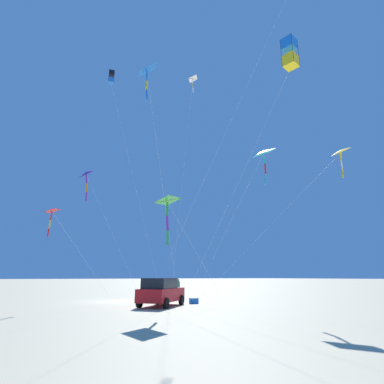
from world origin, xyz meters
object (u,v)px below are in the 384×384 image
Objects in this scene: person_adult_flyer at (178,286)px; kite_delta_white_trailing at (193,80)px; parked_car at (161,292)px; kite_delta_striped_overhead at (86,174)px; cooler_box at (194,301)px; person_child_green_jacket at (147,291)px; kite_delta_long_streamer_right at (167,201)px; kite_delta_teal_far_right at (340,152)px; kite_box_magenta_far_left at (290,53)px; kite_delta_black_fish_shape at (263,153)px; kite_delta_purple_drifting at (146,70)px; kite_delta_rainbow_low_near at (52,211)px; kite_box_yellow_midlevel at (112,78)px.

person_adult_flyer is 0.09× the size of kite_delta_white_trailing.
kite_delta_striped_overhead reaches higher than parked_car.
person_child_green_jacket is at bearing 109.55° from cooler_box.
kite_delta_white_trailing reaches higher than person_child_green_jacket.
kite_delta_white_trailing is (2.82, -3.00, 20.03)m from person_child_green_jacket.
parked_car is 0.42× the size of kite_delta_striped_overhead.
kite_delta_long_streamer_right is 0.35× the size of kite_delta_white_trailing.
person_adult_flyer is 6.71m from person_child_green_jacket.
parked_car is 7.12× the size of cooler_box.
kite_delta_long_streamer_right reaches higher than person_child_green_jacket.
kite_delta_teal_far_right is (8.06, -14.05, 9.49)m from person_child_green_jacket.
kite_box_magenta_far_left is (6.24, -5.07, 9.71)m from kite_delta_long_streamer_right.
person_adult_flyer is (6.65, 9.85, 0.07)m from parked_car.
kite_box_magenta_far_left is at bearing -56.12° from kite_delta_striped_overhead.
person_adult_flyer reaches higher than cooler_box.
kite_box_magenta_far_left is 7.52m from kite_delta_teal_far_right.
kite_delta_purple_drifting is at bearing 166.25° from kite_delta_black_fish_shape.
kite_delta_striped_overhead reaches higher than kite_delta_black_fish_shape.
kite_delta_white_trailing reaches higher than kite_delta_long_streamer_right.
kite_delta_long_streamer_right is 8.93m from kite_delta_purple_drifting.
person_adult_flyer is 0.18× the size of kite_delta_teal_far_right.
kite_delta_teal_far_right is (16.96, -7.28, 4.68)m from kite_delta_rainbow_low_near.
kite_box_yellow_midlevel reaches higher than kite_delta_rainbow_low_near.
kite_delta_purple_drifting is at bearing -89.62° from kite_box_yellow_midlevel.
kite_box_magenta_far_left reaches higher than kite_delta_rainbow_low_near.
cooler_box is 20.69m from kite_delta_white_trailing.
kite_box_yellow_midlevel is (-6.29, 4.37, 19.63)m from cooler_box.
cooler_box is 0.03× the size of kite_box_yellow_midlevel.
kite_delta_purple_drifting is at bearing 173.58° from kite_delta_long_streamer_right.
kite_delta_striped_overhead reaches higher than kite_delta_teal_far_right.
person_child_green_jacket is 11.29m from kite_delta_long_streamer_right.
kite_delta_striped_overhead is at bearing 123.88° from kite_box_magenta_far_left.
kite_delta_black_fish_shape is 6.73m from kite_box_magenta_far_left.
kite_box_magenta_far_left reaches higher than kite_delta_striped_overhead.
parked_car is 0.55× the size of kite_delta_rainbow_low_near.
kite_delta_striped_overhead is 17.89m from kite_box_magenta_far_left.
kite_delta_striped_overhead is at bearing 149.78° from cooler_box.
kite_box_yellow_midlevel is (-12.61, 13.50, 9.60)m from kite_delta_teal_far_right.
kite_delta_white_trailing is 11.07m from kite_delta_purple_drifting.
parked_car is 11.86m from kite_delta_black_fish_shape.
person_adult_flyer is at bearing 83.82° from kite_delta_black_fish_shape.
kite_delta_rainbow_low_near is at bearing 151.59° from kite_delta_purple_drifting.
kite_delta_white_trailing is at bearing 115.41° from kite_delta_teal_far_right.
cooler_box is 5.25m from person_child_green_jacket.
person_child_green_jacket is at bearing 6.87° from kite_box_yellow_midlevel.
kite_delta_striped_overhead is 10.20m from kite_delta_purple_drifting.
kite_delta_teal_far_right reaches higher than person_adult_flyer.
kite_delta_striped_overhead is 0.62× the size of kite_box_magenta_far_left.
kite_delta_teal_far_right is at bearing -60.14° from person_child_green_jacket.
kite_box_yellow_midlevel is at bearing 119.84° from kite_box_magenta_far_left.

